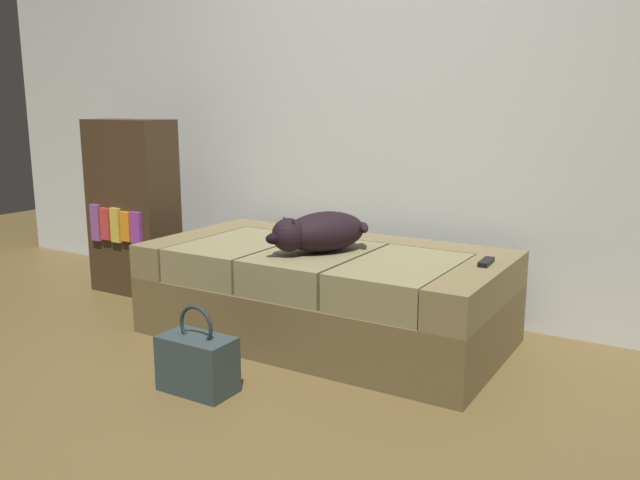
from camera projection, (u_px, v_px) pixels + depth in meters
ground_plane at (172, 426)px, 2.48m from camera, size 10.00×10.00×0.00m
back_wall at (386, 67)px, 3.71m from camera, size 6.40×0.10×2.80m
couch at (325, 293)px, 3.39m from camera, size 1.82×0.94×0.47m
dog_dark at (319, 232)px, 3.22m from camera, size 0.42×0.55×0.20m
tv_remote at (486, 262)px, 2.99m from camera, size 0.05×0.15×0.02m
handbag at (197, 363)px, 2.76m from camera, size 0.32×0.18×0.38m
bookshelf at (133, 207)px, 4.16m from camera, size 0.56×0.30×1.10m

